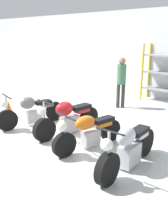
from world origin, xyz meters
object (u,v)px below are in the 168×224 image
at_px(person_browsing, 121,78).
at_px(motorcycle_silver, 128,148).
at_px(motorcycle_red, 68,118).
at_px(motorcycle_orange, 88,131).
at_px(traffic_cone, 9,109).
at_px(motorcycle_grey, 31,111).

bearing_deg(person_browsing, motorcycle_silver, 174.00).
relative_size(motorcycle_red, motorcycle_silver, 1.01).
bearing_deg(motorcycle_orange, traffic_cone, -81.36).
relative_size(motorcycle_silver, traffic_cone, 3.85).
distance_m(motorcycle_grey, motorcycle_orange, 2.28).
height_order(motorcycle_grey, motorcycle_silver, motorcycle_silver).
bearing_deg(person_browsing, motorcycle_grey, 123.89).
distance_m(motorcycle_orange, traffic_cone, 3.51).
distance_m(person_browsing, traffic_cone, 4.04).
distance_m(motorcycle_red, person_browsing, 3.19).
bearing_deg(motorcycle_grey, person_browsing, 179.01).
height_order(motorcycle_red, motorcycle_orange, motorcycle_red).
height_order(motorcycle_grey, motorcycle_orange, motorcycle_grey).
bearing_deg(person_browsing, motorcycle_orange, 160.59).
distance_m(motorcycle_grey, person_browsing, 3.52).
xyz_separation_m(motorcycle_grey, traffic_cone, (-1.23, -0.03, -0.19)).
distance_m(motorcycle_silver, person_browsing, 4.49).
bearing_deg(motorcycle_silver, motorcycle_grey, -97.40).
distance_m(motorcycle_red, motorcycle_orange, 1.07).
bearing_deg(motorcycle_red, motorcycle_silver, 83.13).
xyz_separation_m(motorcycle_silver, person_browsing, (-2.66, 3.56, 0.64)).
bearing_deg(traffic_cone, person_browsing, 59.19).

